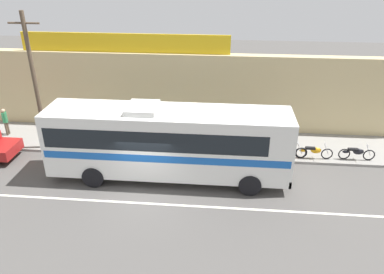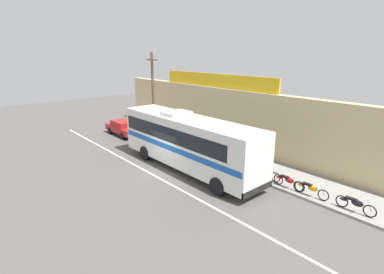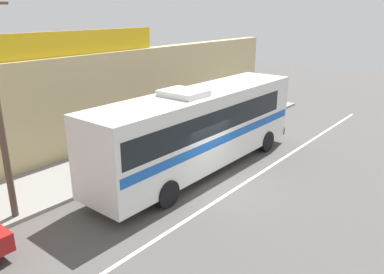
# 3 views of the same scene
# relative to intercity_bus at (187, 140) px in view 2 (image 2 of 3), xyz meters

# --- Properties ---
(ground_plane) EXTENTS (70.00, 70.00, 0.00)m
(ground_plane) POSITION_rel_intercity_bus_xyz_m (-0.85, -1.51, -2.07)
(ground_plane) COLOR #4F4C49
(sidewalk_slab) EXTENTS (30.00, 3.60, 0.14)m
(sidewalk_slab) POSITION_rel_intercity_bus_xyz_m (-0.85, 3.69, -2.00)
(sidewalk_slab) COLOR gray
(sidewalk_slab) RESTS_ON ground_plane
(storefront_facade) EXTENTS (30.00, 0.70, 4.80)m
(storefront_facade) POSITION_rel_intercity_bus_xyz_m (-0.85, 5.84, 0.33)
(storefront_facade) COLOR tan
(storefront_facade) RESTS_ON ground_plane
(storefront_billboard) EXTENTS (12.46, 0.12, 1.10)m
(storefront_billboard) POSITION_rel_intercity_bus_xyz_m (-3.32, 5.84, 3.28)
(storefront_billboard) COLOR gold
(storefront_billboard) RESTS_ON storefront_facade
(road_center_stripe) EXTENTS (30.00, 0.14, 0.01)m
(road_center_stripe) POSITION_rel_intercity_bus_xyz_m (-0.85, -2.31, -2.06)
(road_center_stripe) COLOR silver
(road_center_stripe) RESTS_ON ground_plane
(intercity_bus) EXTENTS (11.55, 2.61, 3.78)m
(intercity_bus) POSITION_rel_intercity_bus_xyz_m (0.00, 0.00, 0.00)
(intercity_bus) COLOR silver
(intercity_bus) RESTS_ON ground_plane
(parked_car) EXTENTS (4.21, 1.87, 1.37)m
(parked_car) POSITION_rel_intercity_bus_xyz_m (-10.50, 0.94, -1.33)
(parked_car) COLOR maroon
(parked_car) RESTS_ON ground_plane
(utility_pole) EXTENTS (1.60, 0.22, 7.45)m
(utility_pole) POSITION_rel_intercity_bus_xyz_m (-7.28, 2.28, 1.93)
(utility_pole) COLOR brown
(utility_pole) RESTS_ON sidewalk_slab
(motorcycle_green) EXTENTS (1.96, 0.56, 0.94)m
(motorcycle_green) POSITION_rel_intercity_bus_xyz_m (7.55, 2.33, -1.50)
(motorcycle_green) COLOR black
(motorcycle_green) RESTS_ON sidewalk_slab
(motorcycle_purple) EXTENTS (1.90, 0.56, 0.94)m
(motorcycle_purple) POSITION_rel_intercity_bus_xyz_m (9.77, 2.40, -1.50)
(motorcycle_purple) COLOR black
(motorcycle_purple) RESTS_ON sidewalk_slab
(motorcycle_black) EXTENTS (1.90, 0.56, 0.94)m
(motorcycle_black) POSITION_rel_intercity_bus_xyz_m (4.64, 2.42, -1.50)
(motorcycle_black) COLOR black
(motorcycle_black) RESTS_ON sidewalk_slab
(motorcycle_red) EXTENTS (1.89, 0.56, 0.94)m
(motorcycle_red) POSITION_rel_intercity_bus_xyz_m (6.19, 2.30, -1.50)
(motorcycle_red) COLOR black
(motorcycle_red) RESTS_ON sidewalk_slab
(pedestrian_far_left) EXTENTS (0.30, 0.48, 1.67)m
(pedestrian_far_left) POSITION_rel_intercity_bus_xyz_m (-10.36, 3.65, -0.96)
(pedestrian_far_left) COLOR brown
(pedestrian_far_left) RESTS_ON sidewalk_slab
(pedestrian_by_curb) EXTENTS (0.30, 0.48, 1.58)m
(pedestrian_by_curb) POSITION_rel_intercity_bus_xyz_m (-12.69, 3.53, -1.01)
(pedestrian_by_curb) COLOR brown
(pedestrian_by_curb) RESTS_ON sidewalk_slab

